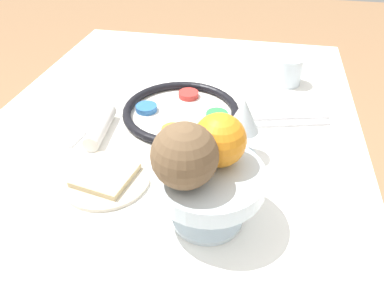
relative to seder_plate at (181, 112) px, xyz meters
name	(u,v)px	position (x,y,z in m)	size (l,w,h in m)	color
dining_table	(172,241)	(0.08, -0.02, -0.38)	(1.25, 0.88, 0.73)	white
seder_plate	(181,112)	(0.00, 0.00, 0.00)	(0.28, 0.28, 0.03)	silver
wine_glass	(243,118)	(0.12, 0.15, 0.08)	(0.07, 0.07, 0.14)	silver
fruit_stand	(208,184)	(0.31, 0.11, 0.06)	(0.18, 0.18, 0.11)	silver
orange_fruit	(219,140)	(0.28, 0.13, 0.13)	(0.09, 0.09, 0.09)	orange
coconut	(185,156)	(0.34, 0.08, 0.14)	(0.10, 0.10, 0.10)	brown
bread_plate	(106,177)	(0.25, -0.09, -0.01)	(0.17, 0.17, 0.02)	beige
napkin_roll	(100,127)	(0.10, -0.17, 0.00)	(0.15, 0.05, 0.04)	white
cup_near	(288,71)	(-0.23, 0.25, 0.02)	(0.08, 0.08, 0.08)	silver
fork_left	(290,117)	(-0.05, 0.26, -0.01)	(0.06, 0.19, 0.01)	silver
fork_right	(290,123)	(-0.02, 0.26, -0.01)	(0.07, 0.19, 0.01)	silver
spoon	(88,127)	(0.09, -0.20, -0.01)	(0.17, 0.05, 0.01)	silver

